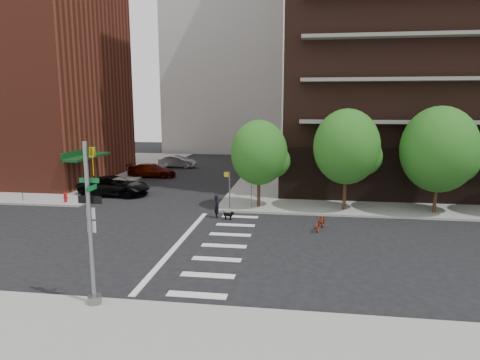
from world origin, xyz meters
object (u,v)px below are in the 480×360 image
(traffic_signal, at_px, (92,237))
(parked_car_maroon, at_px, (152,170))
(dog_walker, at_px, (217,206))
(scooter, at_px, (320,222))
(parked_car_black, at_px, (115,186))
(fire_hydrant, at_px, (65,197))
(parked_car_silver, at_px, (177,162))

(traffic_signal, relative_size, parked_car_maroon, 1.23)
(parked_car_maroon, bearing_deg, dog_walker, -149.30)
(scooter, distance_m, dog_walker, 6.93)
(traffic_signal, distance_m, dog_walker, 13.38)
(parked_car_black, bearing_deg, scooter, -112.24)
(fire_hydrant, bearing_deg, parked_car_black, 55.85)
(fire_hydrant, height_order, parked_car_black, parked_car_black)
(fire_hydrant, distance_m, parked_car_maroon, 12.70)
(traffic_signal, bearing_deg, parked_car_silver, 101.48)
(fire_hydrant, xyz_separation_m, parked_car_silver, (2.98, 19.40, 0.16))
(parked_car_black, relative_size, dog_walker, 3.75)
(fire_hydrant, height_order, dog_walker, dog_walker)
(fire_hydrant, bearing_deg, scooter, -12.25)
(traffic_signal, bearing_deg, parked_car_maroon, 105.55)
(parked_car_maroon, distance_m, parked_car_silver, 6.94)
(parked_car_maroon, relative_size, dog_walker, 3.21)
(traffic_signal, distance_m, scooter, 14.35)
(traffic_signal, bearing_deg, fire_hydrant, 123.26)
(traffic_signal, bearing_deg, parked_car_black, 112.28)
(parked_car_maroon, distance_m, dog_walker, 17.62)
(fire_hydrant, distance_m, parked_car_silver, 19.63)
(traffic_signal, xyz_separation_m, parked_car_silver, (-7.05, 34.70, -1.98))
(scooter, bearing_deg, parked_car_black, 171.85)
(fire_hydrant, bearing_deg, traffic_signal, -56.74)
(traffic_signal, height_order, parked_car_silver, traffic_signal)
(scooter, relative_size, dog_walker, 1.21)
(fire_hydrant, height_order, parked_car_silver, parked_car_silver)
(fire_hydrant, relative_size, dog_walker, 0.48)
(parked_car_black, xyz_separation_m, scooter, (16.33, -7.52, -0.31))
(dog_walker, bearing_deg, traffic_signal, 146.44)
(parked_car_silver, height_order, dog_walker, dog_walker)
(traffic_signal, bearing_deg, scooter, 52.41)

